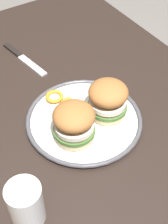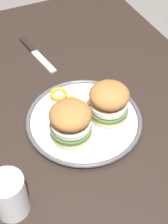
% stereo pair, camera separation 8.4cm
% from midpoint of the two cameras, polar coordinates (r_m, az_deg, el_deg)
% --- Properties ---
extents(dining_table, '(1.30, 0.92, 0.70)m').
position_cam_midpoint_polar(dining_table, '(0.99, -4.38, -4.66)').
color(dining_table, black).
rests_on(dining_table, ground).
extents(dinner_plate, '(0.32, 0.32, 0.02)m').
position_cam_midpoint_polar(dinner_plate, '(0.90, -2.66, -1.46)').
color(dinner_plate, white).
rests_on(dinner_plate, dining_table).
extents(sandwich_half_left, '(0.12, 0.12, 0.10)m').
position_cam_midpoint_polar(sandwich_half_left, '(0.87, 1.41, 2.13)').
color(sandwich_half_left, beige).
rests_on(sandwich_half_left, dinner_plate).
extents(sandwich_half_right, '(0.13, 0.13, 0.10)m').
position_cam_midpoint_polar(sandwich_half_right, '(0.82, -4.66, -1.93)').
color(sandwich_half_right, beige).
rests_on(sandwich_half_right, dinner_plate).
extents(orange_peel_curled, '(0.07, 0.07, 0.01)m').
position_cam_midpoint_polar(orange_peel_curled, '(0.95, -7.63, 2.54)').
color(orange_peel_curled, orange).
rests_on(orange_peel_curled, dinner_plate).
extents(orange_peel_strip_long, '(0.07, 0.07, 0.01)m').
position_cam_midpoint_polar(orange_peel_strip_long, '(0.93, -5.56, 1.22)').
color(orange_peel_strip_long, orange).
rests_on(orange_peel_strip_long, dinner_plate).
extents(drinking_glass, '(0.08, 0.08, 0.11)m').
position_cam_midpoint_polar(drinking_glass, '(0.73, -13.29, -15.62)').
color(drinking_glass, white).
rests_on(drinking_glass, dining_table).
extents(table_knife, '(0.22, 0.06, 0.01)m').
position_cam_midpoint_polar(table_knife, '(1.15, -12.85, 9.14)').
color(table_knife, silver).
rests_on(table_knife, dining_table).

